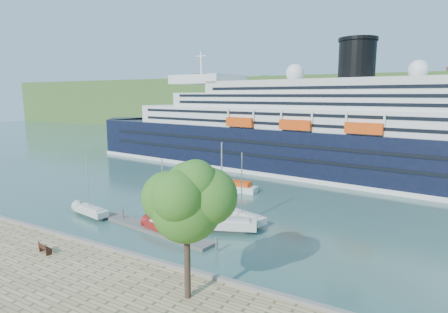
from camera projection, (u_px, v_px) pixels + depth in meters
ground at (88, 251)px, 39.25m from camera, size 400.00×400.00×0.00m
far_hillside at (358, 105)px, 161.43m from camera, size 400.00×50.00×24.00m
quay_coping at (86, 241)px, 38.89m from camera, size 220.00×0.50×0.30m
cruise_ship at (294, 109)px, 78.32m from camera, size 120.03×30.15×26.69m
park_bench at (45, 248)px, 36.19m from camera, size 1.86×1.04×1.13m
promenade_tree at (187, 224)px, 27.43m from camera, size 6.98×6.98×11.56m
floating_pontoon at (153, 229)px, 44.99m from camera, size 17.86×4.75×0.39m
sailboat_white_near at (90, 187)px, 49.45m from camera, size 6.70×2.91×8.37m
sailboat_red at (166, 199)px, 43.14m from camera, size 6.86×2.99×8.57m
sailboat_white_far at (226, 190)px, 43.67m from camera, size 8.25×5.07×10.34m
tender_launch at (238, 186)px, 63.33m from camera, size 6.55×2.38×1.79m
sailboat_extra at (244, 190)px, 46.87m from camera, size 6.97×3.60×8.67m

